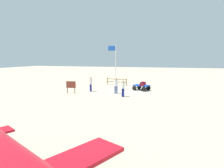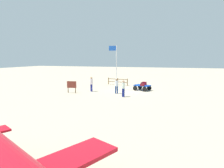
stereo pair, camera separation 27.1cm
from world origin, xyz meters
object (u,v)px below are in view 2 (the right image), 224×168
Objects in this scene: worker_trailing at (91,83)px; flagpole at (116,64)px; luggage_cart at (142,86)px; worker_lead at (123,87)px; suitcase_navy at (142,85)px; signboard at (72,85)px; suitcase_tan at (144,83)px; suitcase_maroon at (143,83)px; worker_supervisor at (117,85)px.

worker_trailing is 3.70m from flagpole.
luggage_cart is 4.79m from worker_lead.
suitcase_navy is 0.29× the size of worker_trailing.
luggage_cart is at bearing -79.63° from suitcase_navy.
signboard is (7.40, 3.47, 0.09)m from suitcase_navy.
worker_lead reaches higher than signboard.
suitcase_tan is 6.44m from worker_trailing.
suitcase_maroon is at bearing -93.41° from luggage_cart.
worker_lead reaches higher than worker_supervisor.
luggage_cart is 1.27× the size of worker_lead.
suitcase_tan is 0.88m from suitcase_navy.
luggage_cart is at bearing -162.89° from flagpole.
flagpole is 4.08× the size of signboard.
worker_lead reaches higher than suitcase_tan.
worker_lead is at bearing 71.43° from suitcase_navy.
flagpole reaches higher than worker_trailing.
suitcase_tan is at bearing -154.62° from worker_trailing.
luggage_cart is 4.23× the size of suitcase_navy.
luggage_cart is at bearing -154.79° from worker_trailing.
suitcase_navy is 3.38m from worker_supervisor.
flagpole reaches higher than suitcase_maroon.
signboard is (1.71, 1.59, -0.18)m from worker_trailing.
worker_lead is at bearing 176.15° from signboard.
suitcase_navy is at bearing 94.96° from suitcase_maroon.
luggage_cart is at bearing -104.26° from worker_lead.
suitcase_navy is 4.05m from flagpole.
worker_lead is 2.01m from worker_supervisor.
worker_supervisor is at bearing 55.47° from suitcase_maroon.
signboard reaches higher than suitcase_tan.
suitcase_maroon is at bearing -155.38° from flagpole.
luggage_cart is 0.80m from suitcase_navy.
flagpole reaches higher than signboard.
flagpole is (3.35, 1.09, 2.38)m from suitcase_tan.
suitcase_maroon is at bearing -124.53° from worker_supervisor.
worker_supervisor reaches higher than suitcase_maroon.
suitcase_tan is at bearing -161.90° from flagpole.
suitcase_maroon is 1.12× the size of suitcase_navy.
worker_trailing is at bearing -24.47° from worker_lead.
worker_lead is at bearing 155.53° from worker_trailing.
worker_trailing is at bearing 25.21° from luggage_cart.
suitcase_tan is 0.09× the size of flagpole.
suitcase_maroon is (-0.03, -0.48, 0.32)m from luggage_cart.
signboard is (4.18, 3.25, -2.36)m from flagpole.
worker_trailing is 1.08× the size of worker_supervisor.
suitcase_navy is 6.00m from worker_trailing.
suitcase_tan is 0.29× the size of worker_trailing.
worker_supervisor is (1.19, -1.61, -0.05)m from worker_lead.
suitcase_tan is 1.00× the size of suitcase_navy.
luggage_cart is at bearing -149.97° from signboard.
signboard is (4.90, 1.20, -0.08)m from worker_supervisor.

